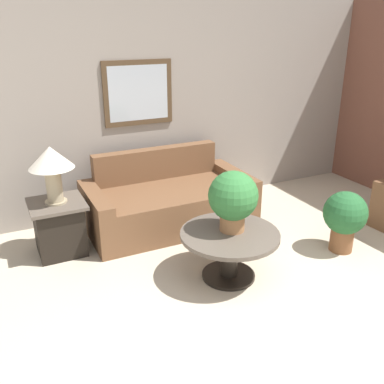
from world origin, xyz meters
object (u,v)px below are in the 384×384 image
potted_plant_on_table (233,198)px  potted_plant_floor (345,217)px  coffee_table (229,245)px  table_lamp (51,163)px  side_table (59,227)px  couch_main (168,202)px

potted_plant_on_table → potted_plant_floor: 1.38m
coffee_table → table_lamp: (-1.36, 1.20, 0.66)m
side_table → table_lamp: (0.00, 0.00, 0.71)m
side_table → table_lamp: 0.71m
couch_main → potted_plant_floor: bearing=-45.0°
coffee_table → table_lamp: bearing=138.5°
coffee_table → side_table: (-1.36, 1.20, -0.05)m
couch_main → potted_plant_floor: size_ratio=2.90×
coffee_table → potted_plant_floor: 1.36m
couch_main → table_lamp: size_ratio=3.28×
coffee_table → potted_plant_on_table: bearing=42.2°
potted_plant_floor → coffee_table: bearing=176.6°
coffee_table → couch_main: bearing=92.5°
potted_plant_floor → table_lamp: bearing=154.7°
couch_main → table_lamp: 1.49m
couch_main → potted_plant_on_table: (0.10, -1.29, 0.51)m
side_table → table_lamp: size_ratio=0.97×
couch_main → coffee_table: (0.06, -1.33, 0.06)m
table_lamp → potted_plant_floor: 3.07m
coffee_table → table_lamp: size_ratio=1.57×
couch_main → potted_plant_on_table: bearing=-85.4°
table_lamp → potted_plant_on_table: size_ratio=1.03×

